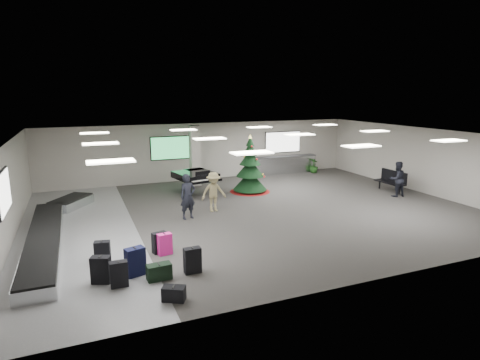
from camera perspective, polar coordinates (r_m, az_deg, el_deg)
name	(u,v)px	position (r m, az deg, el deg)	size (l,w,h in m)	color
ground	(256,211)	(16.95, 2.27, -4.41)	(18.00, 18.00, 0.00)	#383633
room_envelope	(241,154)	(16.89, 0.21, 3.65)	(18.02, 14.02, 3.21)	#A9A39A
baggage_carousel	(51,231)	(15.41, -25.31, -6.52)	(2.28, 9.71, 0.43)	silver
service_counter	(285,165)	(24.81, 6.38, 2.20)	(4.05, 0.65, 1.08)	silver
suitcase_0	(119,274)	(10.96, -16.83, -12.69)	(0.44, 0.25, 0.70)	black
suitcase_1	(192,260)	(11.33, -6.78, -11.27)	(0.47, 0.26, 0.74)	black
pink_suitcase	(165,244)	(12.66, -10.66, -8.95)	(0.46, 0.31, 0.68)	#F21F8F
suitcase_3	(160,242)	(12.83, -11.37, -8.71)	(0.48, 0.34, 0.68)	black
navy_suitcase	(135,262)	(11.44, -14.67, -11.18)	(0.58, 0.43, 0.81)	black
suitcase_5	(101,270)	(11.29, -19.16, -11.98)	(0.55, 0.43, 0.75)	black
green_duffel	(159,272)	(11.15, -11.43, -12.67)	(0.66, 0.36, 0.45)	black
suitcase_8	(102,252)	(12.56, -18.98, -9.65)	(0.48, 0.34, 0.67)	black
black_duffel	(174,294)	(10.09, -9.39, -15.65)	(0.62, 0.52, 0.37)	black
christmas_tree	(250,172)	(19.99, 1.43, 1.09)	(2.02, 2.02, 2.88)	#671009
grand_piano	(196,176)	(19.67, -6.30, 0.56)	(2.08, 2.48, 1.25)	black
bench	(392,180)	(21.53, 20.75, 0.04)	(0.63, 1.68, 1.05)	black
traveler_a	(188,197)	(15.83, -7.44, -2.35)	(0.65, 0.43, 1.79)	black
traveler_b	(214,192)	(16.73, -3.77, -1.70)	(1.07, 0.62, 1.66)	#988B5E
traveler_bench	(397,179)	(20.50, 21.44, 0.12)	(0.82, 0.64, 1.69)	black
potted_plant_left	(252,174)	(22.84, 1.75, 0.91)	(0.39, 0.32, 0.71)	#123B16
potted_plant_right	(314,166)	(25.25, 10.47, 2.03)	(0.51, 0.51, 0.91)	#123B16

